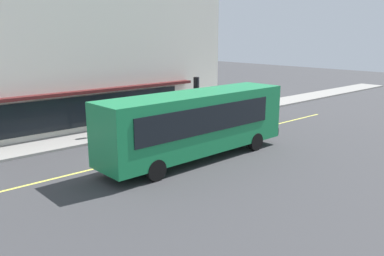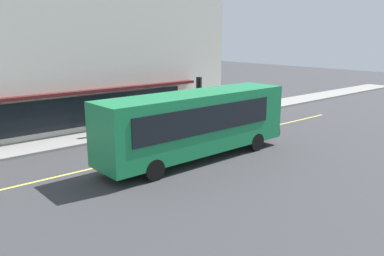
# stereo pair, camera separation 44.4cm
# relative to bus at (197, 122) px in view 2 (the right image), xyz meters

# --- Properties ---
(ground) EXTENTS (120.00, 120.00, 0.00)m
(ground) POSITION_rel_bus_xyz_m (-2.58, 2.10, -1.99)
(ground) COLOR #38383A
(sidewalk) EXTENTS (80.00, 2.78, 0.15)m
(sidewalk) POSITION_rel_bus_xyz_m (-2.58, 7.48, -1.91)
(sidewalk) COLOR gray
(sidewalk) RESTS_ON ground
(lane_centre_stripe) EXTENTS (36.00, 0.16, 0.01)m
(lane_centre_stripe) POSITION_rel_bus_xyz_m (-2.58, 2.10, -1.98)
(lane_centre_stripe) COLOR #D8D14C
(lane_centre_stripe) RESTS_ON ground
(storefront_building) EXTENTS (23.80, 12.08, 12.19)m
(storefront_building) POSITION_rel_bus_xyz_m (-1.42, 14.61, 4.11)
(storefront_building) COLOR silver
(storefront_building) RESTS_ON ground
(bus) EXTENTS (11.17, 2.73, 3.50)m
(bus) POSITION_rel_bus_xyz_m (0.00, 0.00, 0.00)
(bus) COLOR #197F47
(bus) RESTS_ON ground
(traffic_light) EXTENTS (0.30, 0.52, 3.20)m
(traffic_light) POSITION_rel_bus_xyz_m (6.07, 6.67, 0.55)
(traffic_light) COLOR #2D2D33
(traffic_light) RESTS_ON sidewalk
(car_navy) EXTENTS (4.34, 1.94, 1.52)m
(car_navy) POSITION_rel_bus_xyz_m (2.09, 4.87, -1.24)
(car_navy) COLOR navy
(car_navy) RESTS_ON ground
(pedestrian_near_storefront) EXTENTS (0.34, 0.34, 1.64)m
(pedestrian_near_storefront) POSITION_rel_bus_xyz_m (-2.20, 7.16, -0.86)
(pedestrian_near_storefront) COLOR black
(pedestrian_near_storefront) RESTS_ON sidewalk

